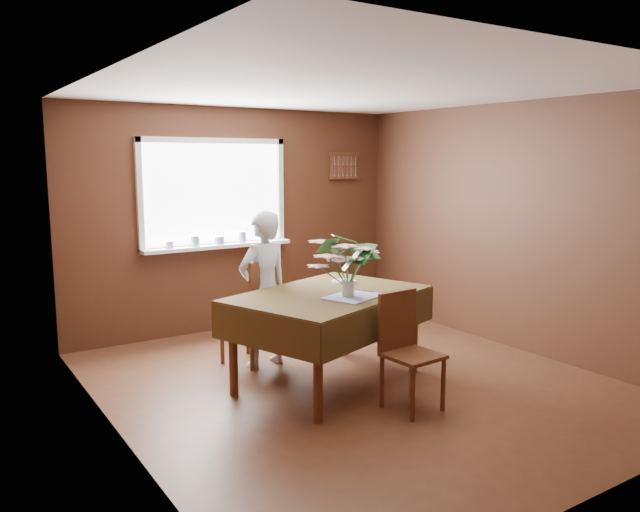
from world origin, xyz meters
TOP-DOWN VIEW (x-y plane):
  - floor at (0.00, 0.00)m, footprint 4.50×4.50m
  - ceiling at (0.00, 0.00)m, footprint 4.50×4.50m
  - wall_back at (0.00, 2.25)m, footprint 4.00×0.00m
  - wall_front at (0.00, -2.25)m, footprint 4.00×0.00m
  - wall_left at (-2.00, 0.00)m, footprint 0.00×4.50m
  - wall_right at (2.00, 0.00)m, footprint 0.00×4.50m
  - window_assembly at (-0.29, 2.20)m, footprint 1.72×0.20m
  - spoon_rack at (1.45, 2.22)m, footprint 0.44×0.05m
  - dining_table at (-0.18, 0.13)m, footprint 1.93×1.60m
  - chair_far at (-0.46, 0.94)m, footprint 0.57×0.57m
  - chair_near at (0.03, -0.62)m, footprint 0.42×0.42m
  - seated_woman at (-0.43, 0.86)m, footprint 0.59×0.44m
  - flower_bouquet at (-0.14, -0.08)m, footprint 0.55×0.55m
  - side_plate at (0.20, 0.44)m, footprint 0.23×0.23m
  - table_knife at (0.08, 0.03)m, footprint 0.12×0.22m

SIDE VIEW (x-z plane):
  - floor at x=0.00m, z-range 0.00..0.00m
  - chair_near at x=0.03m, z-range 0.04..0.95m
  - chair_far at x=-0.46m, z-range 0.04..1.05m
  - dining_table at x=-0.18m, z-range 0.30..1.11m
  - seated_woman at x=-0.43m, z-range 0.00..1.46m
  - side_plate at x=0.20m, z-range 0.80..0.82m
  - table_knife at x=0.08m, z-range 0.81..0.81m
  - flower_bouquet at x=-0.14m, z-range 0.87..1.34m
  - wall_back at x=0.00m, z-range -0.75..3.25m
  - wall_front at x=0.00m, z-range -0.75..3.25m
  - wall_left at x=-2.00m, z-range -1.00..3.50m
  - wall_right at x=2.00m, z-range -1.00..3.50m
  - window_assembly at x=-0.29m, z-range 0.74..1.96m
  - spoon_rack at x=1.45m, z-range 1.69..2.02m
  - ceiling at x=0.00m, z-range 2.50..2.50m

